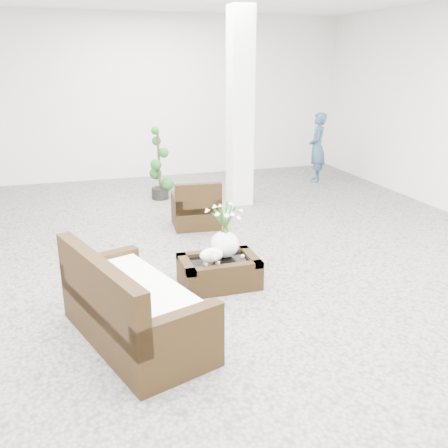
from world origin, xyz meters
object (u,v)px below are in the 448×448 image
object	(u,v)px
loveseat	(135,296)
topiary	(159,164)
armchair	(196,203)
coffee_table	(219,273)

from	to	relation	value
loveseat	topiary	distance (m)	5.06
topiary	loveseat	bearing A→B (deg)	-102.81
armchair	loveseat	bearing A→B (deg)	71.31
topiary	armchair	bearing A→B (deg)	-81.89
topiary	coffee_table	bearing A→B (deg)	-90.46
coffee_table	armchair	xyz separation A→B (m)	(0.29, 2.24, 0.22)
armchair	loveseat	world-z (taller)	loveseat
coffee_table	loveseat	bearing A→B (deg)	-140.09
coffee_table	topiary	world-z (taller)	topiary
loveseat	topiary	xyz separation A→B (m)	(1.12, 4.93, 0.22)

